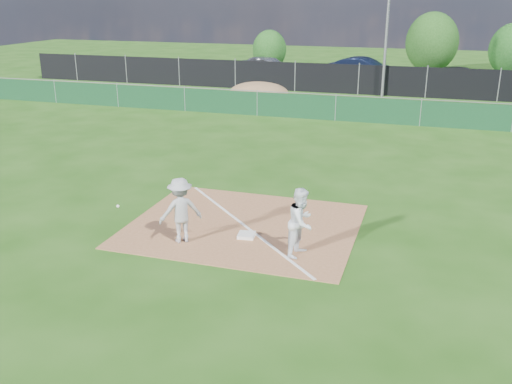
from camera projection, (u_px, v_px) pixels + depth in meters
The scene contains 17 objects.
ground at pixel (314, 145), 23.44m from camera, with size 90.00×90.00×0.00m, color #1F4C10.
infield_dirt at pixel (244, 225), 15.33m from camera, with size 6.00×5.00×0.02m, color #95603B.
foul_line at pixel (244, 225), 15.33m from camera, with size 0.08×7.00×0.01m, color white.
green_fence at pixel (336, 108), 27.74m from camera, with size 44.00×0.05×1.20m, color #0F371C.
dirt_mound at pixel (259, 92), 32.31m from camera, with size 3.38×2.60×1.17m, color olive.
black_fence at pixel (359, 80), 34.84m from camera, with size 46.00×0.04×1.80m, color black.
parking_lot at pixel (368, 83), 39.64m from camera, with size 46.00×9.00×0.01m, color black.
light_pole at pixel (387, 28), 33.12m from camera, with size 0.16×0.16×8.00m, color slate.
first_base at pixel (246, 235), 14.58m from camera, with size 0.42×0.42×0.09m, color white.
play_at_first at pixel (181, 210), 14.07m from camera, with size 2.29×1.15×1.66m.
runner at pixel (301, 222), 13.39m from camera, with size 0.81×0.63×1.67m, color white.
car_left at pixel (267, 67), 41.23m from camera, with size 1.94×4.82×1.64m, color #B2B5BA.
car_mid at pixel (364, 70), 39.90m from camera, with size 1.75×5.00×1.65m, color black.
car_right at pixel (462, 78), 36.84m from camera, with size 1.98×4.86×1.41m, color black.
tree_left at pixel (269, 50), 45.28m from camera, with size 2.68×2.68×3.18m.
tree_mid at pixel (432, 42), 43.06m from camera, with size 3.90×3.90×4.62m.
tree_right at pixel (512, 50), 41.37m from camera, with size 3.30×3.30×3.91m.
Camera 1 is at (4.57, -12.42, 5.93)m, focal length 40.00 mm.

